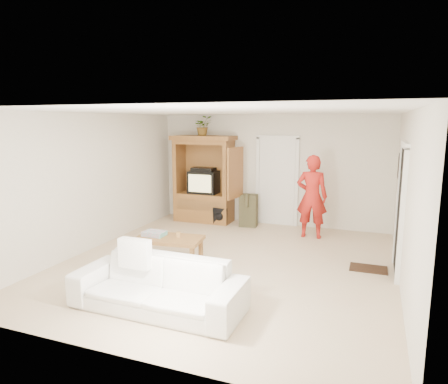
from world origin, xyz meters
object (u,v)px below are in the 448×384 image
(armoire, at_px, (205,185))
(man, at_px, (312,197))
(sofa, at_px, (158,285))
(coffee_table, at_px, (169,240))

(armoire, relative_size, man, 1.19)
(sofa, xyz_separation_m, coffee_table, (-0.75, 1.68, 0.04))
(armoire, xyz_separation_m, sofa, (1.31, -4.57, -0.58))
(man, height_order, coffee_table, man)
(coffee_table, bearing_deg, sofa, -72.75)
(sofa, relative_size, coffee_table, 1.86)
(armoire, height_order, man, armoire)
(man, bearing_deg, coffee_table, 46.59)
(armoire, xyz_separation_m, man, (2.67, -0.51, -0.03))
(sofa, height_order, coffee_table, sofa)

